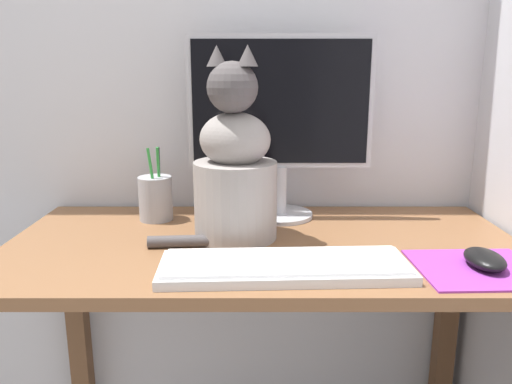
{
  "coord_description": "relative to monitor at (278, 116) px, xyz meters",
  "views": [
    {
      "loc": [
        -0.02,
        -1.03,
        1.11
      ],
      "look_at": [
        -0.01,
        -0.07,
        0.88
      ],
      "focal_mm": 35.0,
      "sensor_mm": 36.0,
      "label": 1
    }
  ],
  "objects": [
    {
      "name": "mousepad_right",
      "position": [
        0.36,
        -0.35,
        -0.25
      ],
      "size": [
        0.23,
        0.21,
        0.0
      ],
      "rotation": [
        0.0,
        0.0,
        0.03
      ],
      "color": "purple",
      "rests_on": "desk"
    },
    {
      "name": "pen_cup",
      "position": [
        -0.31,
        -0.03,
        -0.2
      ],
      "size": [
        0.08,
        0.08,
        0.18
      ],
      "color": "#99999E",
      "rests_on": "desk"
    },
    {
      "name": "monitor",
      "position": [
        0.0,
        0.0,
        0.0
      ],
      "size": [
        0.45,
        0.17,
        0.45
      ],
      "color": "#B2B2B7",
      "rests_on": "desk"
    },
    {
      "name": "cat",
      "position": [
        -0.11,
        -0.16,
        -0.1
      ],
      "size": [
        0.3,
        0.23,
        0.41
      ],
      "rotation": [
        0.0,
        0.0,
        -0.28
      ],
      "color": "gray",
      "rests_on": "desk"
    },
    {
      "name": "wall_back",
      "position": [
        -0.04,
        0.13,
        0.25
      ],
      "size": [
        7.0,
        0.04,
        2.5
      ],
      "color": "silver",
      "rests_on": "ground_plane"
    },
    {
      "name": "keyboard",
      "position": [
        -0.01,
        -0.36,
        -0.24
      ],
      "size": [
        0.47,
        0.17,
        0.02
      ],
      "rotation": [
        0.0,
        0.0,
        0.04
      ],
      "color": "silver",
      "rests_on": "desk"
    },
    {
      "name": "computer_mouse_right",
      "position": [
        0.37,
        -0.34,
        -0.24
      ],
      "size": [
        0.07,
        0.11,
        0.03
      ],
      "color": "black",
      "rests_on": "mousepad_right"
    },
    {
      "name": "desk",
      "position": [
        -0.04,
        -0.19,
        -0.39
      ],
      "size": [
        1.12,
        0.57,
        0.75
      ],
      "color": "brown",
      "rests_on": "ground_plane"
    }
  ]
}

